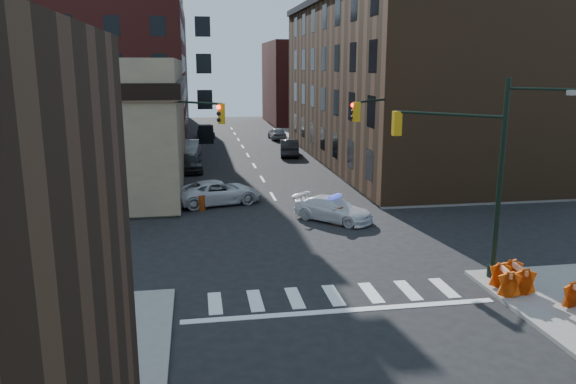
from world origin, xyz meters
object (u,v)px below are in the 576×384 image
object	(u,v)px
parked_car_enear	(289,147)
barrel_road	(338,216)
pedestrian_a	(120,189)
pedestrian_b	(100,200)
police_car	(333,209)
barricade_se_a	(518,278)
barrel_bank	(201,203)
pickup	(218,192)
parked_car_wfar	(191,148)
parked_car_wnear	(190,163)
barricade_nw_a	(164,199)

from	to	relation	value
parked_car_enear	barrel_road	size ratio (longest dim) A/B	4.91
pedestrian_a	pedestrian_b	xyz separation A→B (m)	(-0.75, -2.75, 0.02)
police_car	barricade_se_a	xyz separation A→B (m)	(4.48, -11.27, -0.03)
barrel_bank	barrel_road	bearing A→B (deg)	-30.56
pickup	pedestrian_b	xyz separation A→B (m)	(-6.86, -1.95, 0.26)
pickup	parked_car_wfar	size ratio (longest dim) A/B	1.16
barrel_road	parked_car_wnear	bearing A→B (deg)	115.19
pedestrian_b	barricade_nw_a	xyz separation A→B (m)	(3.52, 1.41, -0.41)
barricade_se_a	parked_car_wfar	bearing A→B (deg)	23.47
parked_car_wfar	barricade_se_a	world-z (taller)	parked_car_wfar
pedestrian_a	barrel_bank	world-z (taller)	pedestrian_a
barricade_se_a	parked_car_enear	bearing A→B (deg)	9.33
police_car	barrel_road	world-z (taller)	police_car
parked_car_wnear	parked_car_enear	size ratio (longest dim) A/B	0.91
pedestrian_b	barrel_road	size ratio (longest dim) A/B	1.73
barrel_road	barrel_bank	world-z (taller)	barrel_road
parked_car_wfar	pedestrian_b	size ratio (longest dim) A/B	2.72
pickup	barrel_bank	xyz separation A→B (m)	(-1.11, -1.39, -0.29)
parked_car_wnear	barrel_bank	distance (m)	12.92
parked_car_wfar	barricade_nw_a	distance (m)	20.26
parked_car_wnear	barricade_nw_a	distance (m)	12.15
police_car	barrel_bank	world-z (taller)	police_car
parked_car_wnear	barricade_nw_a	world-z (taller)	parked_car_wnear
parked_car_wfar	barricade_se_a	xyz separation A→B (m)	(12.51, -35.98, -0.12)
parked_car_enear	barricade_nw_a	bearing A→B (deg)	67.66
parked_car_enear	barricade_se_a	distance (m)	34.93
parked_car_enear	pedestrian_a	size ratio (longest dim) A/B	2.91
barrel_bank	parked_car_enear	bearing A→B (deg)	66.19
parked_car_wfar	barrel_road	distance (m)	26.71
parked_car_wnear	pickup	bearing A→B (deg)	-85.48
parked_car_wfar	barrel_bank	xyz separation A→B (m)	(0.69, -21.05, -0.30)
parked_car_wfar	barrel_bank	distance (m)	21.06
parked_car_wnear	parked_car_enear	bearing A→B (deg)	32.00
barricade_se_a	barricade_nw_a	bearing A→B (deg)	45.97
parked_car_enear	barrel_bank	size ratio (longest dim) A/B	5.20
parked_car_enear	parked_car_wnear	bearing A→B (deg)	44.05
pickup	barrel_bank	distance (m)	1.80
barrel_road	barrel_bank	distance (m)	8.64
parked_car_wnear	parked_car_wfar	size ratio (longest dim) A/B	0.95
pickup	parked_car_wfar	world-z (taller)	parked_car_wfar
police_car	pickup	size ratio (longest dim) A/B	0.85
parked_car_wnear	barricade_nw_a	bearing A→B (deg)	-101.62
parked_car_wnear	barrel_bank	size ratio (longest dim) A/B	4.76
parked_car_wnear	barricade_se_a	distance (m)	30.52
pickup	parked_car_wfar	distance (m)	19.74
parked_car_enear	barricade_se_a	xyz separation A→B (m)	(3.06, -34.79, -0.16)
pedestrian_a	barricade_se_a	xyz separation A→B (m)	(16.82, -17.13, -0.34)
parked_car_wnear	pedestrian_a	xyz separation A→B (m)	(-4.31, -10.70, 0.23)
pedestrian_b	barricade_nw_a	distance (m)	3.82
barricade_se_a	pickup	bearing A→B (deg)	37.57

